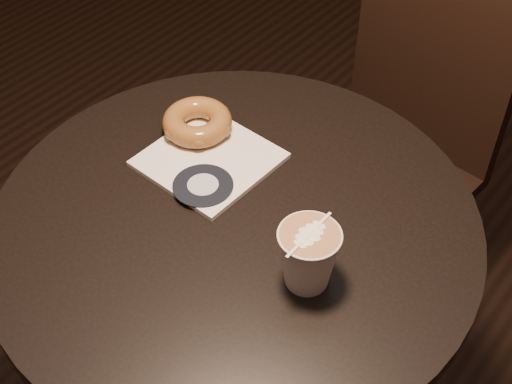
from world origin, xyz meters
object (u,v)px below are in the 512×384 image
(cafe_table, at_px, (237,300))
(pastry_bag, at_px, (209,160))
(doughnut, at_px, (197,122))
(latte_cup, at_px, (308,258))
(chair, at_px, (402,127))

(cafe_table, bearing_deg, pastry_bag, 148.27)
(doughnut, bearing_deg, latte_cup, -22.97)
(pastry_bag, bearing_deg, cafe_table, -29.49)
(pastry_bag, relative_size, latte_cup, 1.96)
(cafe_table, xyz_separation_m, latte_cup, (0.15, -0.03, 0.24))
(cafe_table, xyz_separation_m, pastry_bag, (-0.10, 0.06, 0.20))
(cafe_table, height_order, pastry_bag, pastry_bag)
(cafe_table, height_order, doughnut, doughnut)
(doughnut, bearing_deg, cafe_table, -32.33)
(cafe_table, bearing_deg, latte_cup, -11.04)
(cafe_table, xyz_separation_m, chair, (-0.03, 0.59, -0.04))
(chair, distance_m, doughnut, 0.57)
(chair, bearing_deg, doughnut, -100.53)
(pastry_bag, xyz_separation_m, doughnut, (-0.06, 0.04, 0.02))
(pastry_bag, bearing_deg, doughnut, 148.84)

